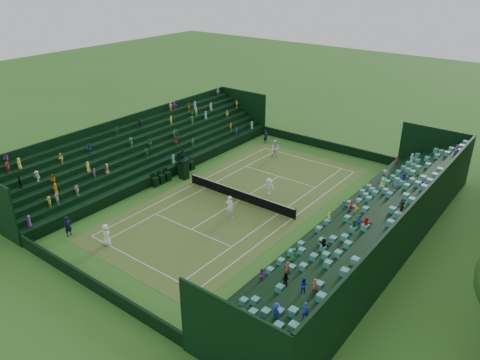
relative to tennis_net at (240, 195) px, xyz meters
The scene contains 17 objects.
ground 0.53m from the tennis_net, ahead, with size 160.00×160.00×0.00m, color #316A21.
court_surface 0.52m from the tennis_net, ahead, with size 12.97×26.77×0.01m, color #397426.
perimeter_wall_north 15.89m from the tennis_net, 90.00° to the left, with size 17.17×0.20×1.00m, color black.
perimeter_wall_south 15.89m from the tennis_net, 90.00° to the right, with size 17.17×0.20×1.00m, color black.
perimeter_wall_east 8.49m from the tennis_net, ahead, with size 0.20×31.77×1.00m, color black.
perimeter_wall_west 8.49m from the tennis_net, behind, with size 0.20×31.77×1.00m, color black.
north_grandstand 12.70m from the tennis_net, ahead, with size 6.60×32.00×4.90m.
south_grandstand 12.70m from the tennis_net, behind, with size 6.60×32.00×4.90m.
tennis_net is the anchor object (origin of this frame).
umpire_chair 7.25m from the tennis_net, behind, with size 0.96×0.96×3.01m.
courtside_chairs 8.18m from the tennis_net, behind, with size 0.59×5.56×1.29m.
player_near_west 12.39m from the tennis_net, 106.80° to the right, with size 0.84×0.55×1.73m, color white.
player_near_east 3.17m from the tennis_net, 68.11° to the right, with size 0.72×0.47×1.97m, color white.
player_far_west 10.78m from the tennis_net, 106.49° to the left, with size 0.97×0.76×2.00m, color silver.
player_far_east 2.90m from the tennis_net, 61.13° to the left, with size 1.04×0.60×1.61m, color white.
line_judge_north 14.84m from the tennis_net, 115.77° to the left, with size 0.59×0.39×1.62m, color black.
line_judge_south 14.62m from the tennis_net, 118.52° to the right, with size 0.61×0.40×1.68m, color black.
Camera 1 is at (22.63, -29.53, 19.51)m, focal length 35.00 mm.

